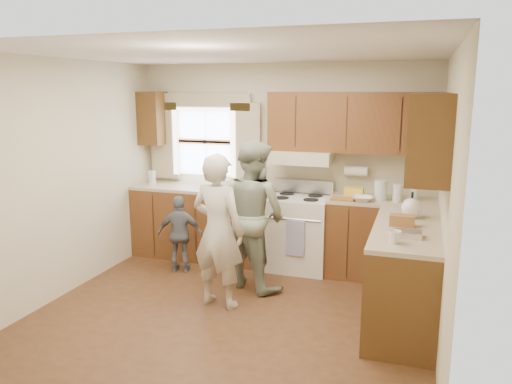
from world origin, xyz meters
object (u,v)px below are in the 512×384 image
(child, at_px, (180,234))
(stove, at_px, (298,231))
(woman_left, at_px, (218,231))
(woman_right, at_px, (253,215))

(child, bearing_deg, stove, -168.77)
(stove, bearing_deg, woman_left, -110.80)
(stove, bearing_deg, woman_right, -114.72)
(woman_left, relative_size, woman_right, 0.95)
(woman_right, bearing_deg, woman_left, 100.87)
(woman_left, distance_m, child, 1.14)
(stove, height_order, child, stove)
(stove, xyz_separation_m, woman_left, (-0.50, -1.33, 0.32))
(woman_left, bearing_deg, child, -33.18)
(woman_left, relative_size, child, 1.68)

